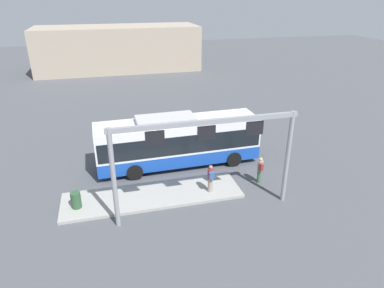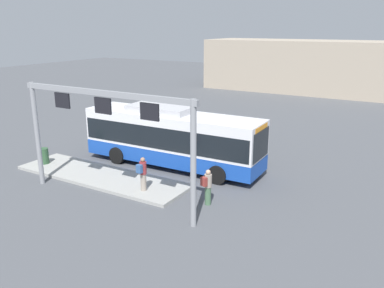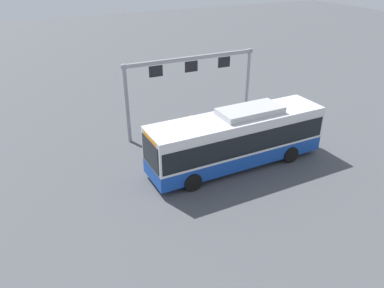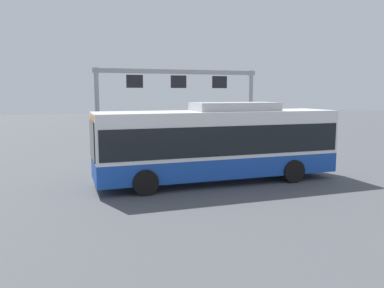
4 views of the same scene
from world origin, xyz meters
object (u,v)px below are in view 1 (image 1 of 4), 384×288
at_px(person_waiting_near, 211,178).
at_px(trash_bin, 76,200).
at_px(bus_main, 178,140).
at_px(person_boarding, 260,169).

relative_size(person_waiting_near, trash_bin, 1.86).
bearing_deg(person_waiting_near, bus_main, 16.50).
relative_size(bus_main, person_boarding, 6.36).
bearing_deg(trash_bin, person_boarding, 1.04).
height_order(person_waiting_near, trash_bin, person_waiting_near).
bearing_deg(trash_bin, bus_main, 30.54).
bearing_deg(trash_bin, person_waiting_near, -2.23).
relative_size(bus_main, trash_bin, 11.80).
distance_m(person_boarding, person_waiting_near, 3.30).
bearing_deg(person_boarding, bus_main, 66.67).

